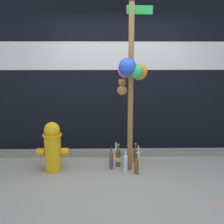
# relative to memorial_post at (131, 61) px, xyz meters

# --- Properties ---
(ground_plane) EXTENTS (14.00, 14.00, 0.00)m
(ground_plane) POSITION_rel_memorial_post_xyz_m (-0.13, -0.54, -1.69)
(ground_plane) COLOR #9E9B93
(building_wall) EXTENTS (10.00, 0.21, 3.67)m
(building_wall) POSITION_rel_memorial_post_xyz_m (-0.13, 1.09, 0.14)
(building_wall) COLOR black
(building_wall) RESTS_ON ground_plane
(curb_strip) EXTENTS (8.00, 0.12, 0.08)m
(curb_strip) POSITION_rel_memorial_post_xyz_m (-0.13, 0.58, -1.65)
(curb_strip) COLOR gray
(curb_strip) RESTS_ON ground_plane
(memorial_post) EXTENTS (0.52, 0.54, 2.98)m
(memorial_post) POSITION_rel_memorial_post_xyz_m (0.00, 0.00, 0.00)
(memorial_post) COLOR olive
(memorial_post) RESTS_ON ground_plane
(fire_hydrant) EXTENTS (0.48, 0.29, 0.78)m
(fire_hydrant) POSITION_rel_memorial_post_xyz_m (-1.19, -0.02, -1.30)
(fire_hydrant) COLOR gold
(fire_hydrant) RESTS_ON ground_plane
(bottle_0) EXTENTS (0.07, 0.07, 0.33)m
(bottle_0) POSITION_rel_memorial_post_xyz_m (0.12, 0.30, -1.56)
(bottle_0) COLOR brown
(bottle_0) RESTS_ON ground_plane
(bottle_1) EXTENTS (0.06, 0.06, 0.36)m
(bottle_1) POSITION_rel_memorial_post_xyz_m (0.15, 0.13, -1.55)
(bottle_1) COLOR silver
(bottle_1) RESTS_ON ground_plane
(bottle_2) EXTENTS (0.08, 0.08, 0.37)m
(bottle_2) POSITION_rel_memorial_post_xyz_m (-0.18, 0.12, -1.54)
(bottle_2) COLOR brown
(bottle_2) RESTS_ON ground_plane
(bottle_3) EXTENTS (0.07, 0.07, 0.36)m
(bottle_3) POSITION_rel_memorial_post_xyz_m (-0.07, -0.09, -1.54)
(bottle_3) COLOR #B2DBEA
(bottle_3) RESTS_ON ground_plane
(bottle_4) EXTENTS (0.07, 0.07, 0.35)m
(bottle_4) POSITION_rel_memorial_post_xyz_m (-0.21, 0.28, -1.56)
(bottle_4) COLOR silver
(bottle_4) RESTS_ON ground_plane
(bottle_5) EXTENTS (0.06, 0.06, 0.37)m
(bottle_5) POSITION_rel_memorial_post_xyz_m (-0.29, 0.01, -1.55)
(bottle_5) COLOR brown
(bottle_5) RESTS_ON ground_plane
(bottle_6) EXTENTS (0.07, 0.07, 0.34)m
(bottle_6) POSITION_rel_memorial_post_xyz_m (0.09, -0.18, -1.56)
(bottle_6) COLOR brown
(bottle_6) RESTS_ON ground_plane
(litter_0) EXTENTS (0.16, 0.08, 0.01)m
(litter_0) POSITION_rel_memorial_post_xyz_m (0.19, 0.42, -1.69)
(litter_0) COLOR tan
(litter_0) RESTS_ON ground_plane
(litter_1) EXTENTS (0.14, 0.13, 0.01)m
(litter_1) POSITION_rel_memorial_post_xyz_m (-1.31, 0.06, -1.69)
(litter_1) COLOR tan
(litter_1) RESTS_ON ground_plane
(litter_2) EXTENTS (0.11, 0.17, 0.01)m
(litter_2) POSITION_rel_memorial_post_xyz_m (1.59, 0.62, -1.69)
(litter_2) COLOR #8C99B2
(litter_2) RESTS_ON ground_plane
(litter_3) EXTENTS (0.05, 0.13, 0.01)m
(litter_3) POSITION_rel_memorial_post_xyz_m (0.93, -1.08, -1.69)
(litter_3) COLOR tan
(litter_3) RESTS_ON ground_plane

